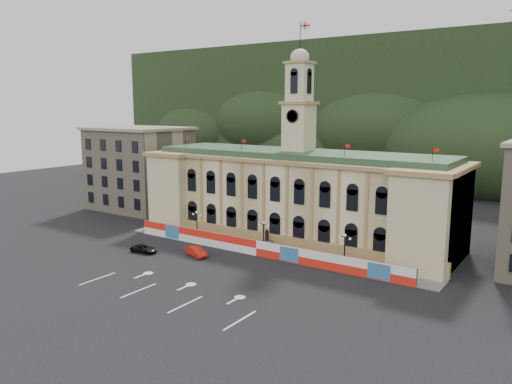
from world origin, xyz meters
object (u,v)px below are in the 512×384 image
Objects in this scene: statue at (267,244)px; red_sedan at (196,251)px; black_suv at (144,249)px; lamp_center at (264,234)px.

statue reaches higher than red_sedan.
red_sedan is (-7.74, -8.51, -0.42)m from statue.
red_sedan is 1.04× the size of black_suv.
red_sedan reaches higher than black_suv.
black_suv is (-15.98, -11.72, -0.56)m from statue.
red_sedan is at bearing -135.85° from lamp_center.
lamp_center reaches higher than red_sedan.
statue is 0.72× the size of lamp_center.
lamp_center is 1.05× the size of red_sedan.
lamp_center reaches higher than black_suv.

